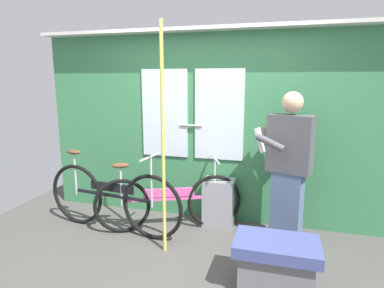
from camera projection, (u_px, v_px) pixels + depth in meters
name	position (u px, v px, depth m)	size (l,w,h in m)	color
ground_plane	(176.00, 272.00, 3.09)	(5.32, 4.18, 0.04)	#474442
train_door_wall	(207.00, 123.00, 4.06)	(4.32, 0.28, 2.36)	#387A4C
bicycle_near_door	(112.00, 198.00, 3.82)	(1.80, 0.44, 0.96)	black
bicycle_leaning_behind	(168.00, 202.00, 3.85)	(1.61, 0.80, 0.86)	black
passenger_reading_newspaper	(288.00, 166.00, 3.45)	(0.62, 0.55, 1.65)	slate
trash_bin_by_wall	(219.00, 202.00, 3.99)	(0.37, 0.28, 0.58)	gray
handrail_pole	(163.00, 142.00, 3.22)	(0.04, 0.04, 2.32)	#C6C14C
bench_seat_corner	(276.00, 264.00, 2.76)	(0.70, 0.44, 0.45)	#3D477F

